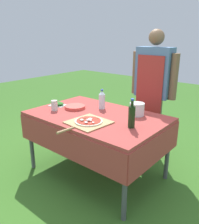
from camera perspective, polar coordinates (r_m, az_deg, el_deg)
ground_plane at (r=2.90m, az=-0.66°, el=-14.30°), size 12.00×12.00×0.00m
prep_table at (r=2.61m, az=-0.71°, el=-2.23°), size 1.48×0.96×0.72m
person_cook at (r=3.04m, az=12.77°, el=6.33°), size 0.61×0.20×1.62m
pizza_on_peel at (r=2.33m, az=-2.82°, el=-2.42°), size 0.40×0.58×0.06m
oil_bottle at (r=2.22m, az=7.75°, el=-1.00°), size 0.07×0.07×0.28m
water_bottle at (r=2.76m, az=0.58°, el=2.99°), size 0.07×0.07×0.23m
herb_container at (r=2.95m, az=-10.08°, el=1.95°), size 0.22×0.20×0.04m
mixing_tub at (r=2.58m, az=9.01°, el=0.68°), size 0.16×0.16×0.14m
plate_stack at (r=2.81m, az=-5.93°, el=1.19°), size 0.24×0.24×0.03m
sauce_jar at (r=2.76m, az=-10.79°, el=1.40°), size 0.07×0.07×0.12m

